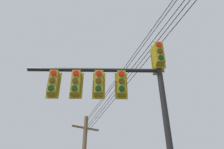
{
  "coord_description": "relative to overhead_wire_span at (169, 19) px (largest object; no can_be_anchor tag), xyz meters",
  "views": [
    {
      "loc": [
        -4.98,
        -4.99,
        1.26
      ],
      "look_at": [
        -0.84,
        0.37,
        5.7
      ],
      "focal_mm": 36.43,
      "sensor_mm": 36.0,
      "label": 1
    }
  ],
  "objects": [
    {
      "name": "signal_mast_assembly",
      "position": [
        -0.72,
        1.83,
        -2.42
      ],
      "size": [
        4.24,
        3.34,
        6.96
      ],
      "color": "black",
      "rests_on": "ground"
    },
    {
      "name": "overhead_wire_span",
      "position": [
        0.0,
        0.0,
        0.0
      ],
      "size": [
        7.18,
        22.8,
        1.2
      ],
      "color": "black"
    }
  ]
}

